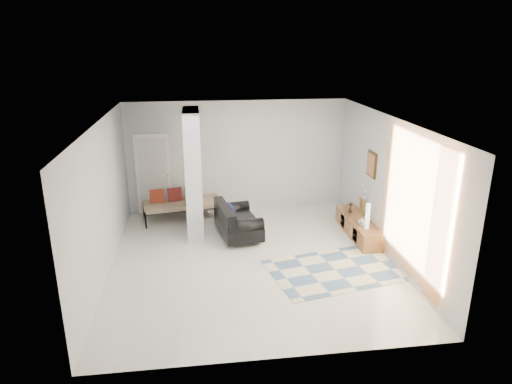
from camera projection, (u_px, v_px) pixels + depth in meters
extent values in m
plane|color=silver|center=(252.00, 260.00, 9.14)|extent=(6.00, 6.00, 0.00)
plane|color=white|center=(251.00, 121.00, 8.25)|extent=(6.00, 6.00, 0.00)
plane|color=silver|center=(237.00, 156.00, 11.52)|extent=(6.00, 0.00, 6.00)
plane|color=silver|center=(280.00, 268.00, 5.87)|extent=(6.00, 0.00, 6.00)
plane|color=silver|center=(103.00, 200.00, 8.35)|extent=(0.00, 6.00, 6.00)
plane|color=silver|center=(389.00, 188.00, 9.04)|extent=(0.00, 6.00, 6.00)
cube|color=silver|center=(193.00, 173.00, 10.06)|extent=(0.35, 1.20, 2.80)
cube|color=white|center=(153.00, 174.00, 11.34)|extent=(0.85, 0.06, 2.04)
plane|color=orange|center=(412.00, 206.00, 7.93)|extent=(0.00, 2.55, 2.55)
cube|color=#3D2510|center=(372.00, 164.00, 9.80)|extent=(0.04, 0.45, 0.55)
cube|color=brown|center=(358.00, 227.00, 10.24)|extent=(0.45, 1.92, 0.40)
cube|color=#3D2510|center=(355.00, 235.00, 9.81)|extent=(0.02, 0.26, 0.28)
cube|color=#3D2510|center=(343.00, 220.00, 10.61)|extent=(0.02, 0.26, 0.28)
cube|color=#C28939|center=(363.00, 206.00, 10.38)|extent=(0.09, 0.32, 0.40)
cube|color=silver|center=(361.00, 224.00, 9.74)|extent=(0.04, 0.10, 0.12)
cylinder|color=silver|center=(231.00, 246.00, 9.64)|extent=(0.05, 0.05, 0.10)
cylinder|color=silver|center=(220.00, 226.00, 10.66)|extent=(0.05, 0.05, 0.10)
cylinder|color=silver|center=(259.00, 243.00, 9.81)|extent=(0.05, 0.05, 0.10)
cylinder|color=silver|center=(245.00, 224.00, 10.83)|extent=(0.05, 0.05, 0.10)
cube|color=black|center=(238.00, 226.00, 10.17)|extent=(1.03, 1.48, 0.30)
cube|color=black|center=(225.00, 214.00, 9.98)|extent=(0.42, 1.38, 0.36)
cylinder|color=black|center=(245.00, 226.00, 9.59)|extent=(0.81, 0.40, 0.28)
cylinder|color=black|center=(232.00, 208.00, 10.61)|extent=(0.81, 0.40, 0.28)
cube|color=black|center=(230.00, 212.00, 10.01)|extent=(0.22, 0.52, 0.31)
cylinder|color=black|center=(146.00, 221.00, 10.61)|extent=(0.04, 0.04, 0.40)
cylinder|color=black|center=(223.00, 212.00, 11.11)|extent=(0.04, 0.04, 0.40)
cylinder|color=black|center=(144.00, 210.00, 11.30)|extent=(0.04, 0.04, 0.40)
cylinder|color=black|center=(217.00, 202.00, 11.80)|extent=(0.04, 0.04, 0.40)
cube|color=beige|center=(183.00, 204.00, 11.15)|extent=(1.96, 1.07, 0.12)
cube|color=maroon|center=(157.00, 196.00, 11.05)|extent=(0.36, 0.22, 0.33)
cube|color=maroon|center=(175.00, 194.00, 11.17)|extent=(0.36, 0.22, 0.33)
cube|color=maroon|center=(192.00, 193.00, 11.29)|extent=(0.36, 0.22, 0.33)
cube|color=beige|center=(335.00, 270.00, 8.73)|extent=(2.74, 2.10, 0.01)
cylinder|color=silver|center=(367.00, 216.00, 9.58)|extent=(0.10, 0.10, 0.55)
imported|color=silver|center=(362.00, 221.00, 9.81)|extent=(0.19, 0.19, 0.19)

